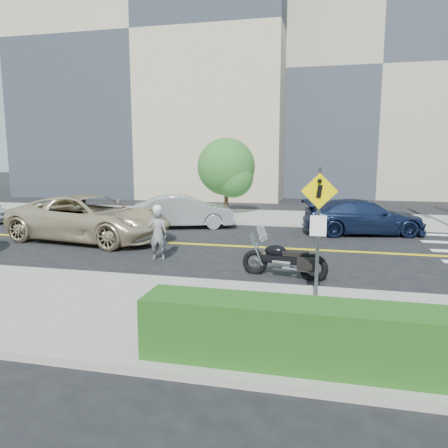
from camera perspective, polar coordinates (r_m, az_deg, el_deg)
The scene contains 13 objects.
ground_plane at distance 16.79m, azimuth -2.04°, elevation -2.73°, with size 120.00×120.00×0.00m, color black.
sidewalk_near at distance 9.99m, azimuth -13.66°, elevation -10.78°, with size 60.00×5.00×0.15m, color #9E9B91.
sidewalk_far at distance 23.99m, azimuth 2.69°, elevation 0.99°, with size 60.00×5.00×0.15m, color #9E9B91.
building_left at distance 41.49m, azimuth -7.86°, elevation 21.57°, with size 22.00×14.00×25.00m, color tan.
building_mid at distance 42.52m, azimuth 18.93°, elevation 17.44°, with size 18.00×14.00×20.00m, color #A39984.
hedge at distance 7.30m, azimuth 26.06°, elevation -14.20°, with size 9.00×0.90×1.00m, color #235619.
pedestrian_sign at distance 9.65m, azimuth 12.22°, elevation 0.14°, with size 0.78×0.08×3.00m.
motorcyclist at distance 14.41m, azimuth -8.63°, elevation -1.11°, with size 0.69×0.51×1.82m.
motorcycle at distance 12.39m, azimuth 7.92°, elevation -3.62°, with size 2.38×0.73×1.45m, color black, non-canonical shape.
suv at distance 18.29m, azimuth -17.09°, elevation 0.77°, with size 3.06×6.63×1.84m, color beige.
parked_car_silver at distance 20.75m, azimuth -5.24°, elevation 1.66°, with size 1.64×4.71×1.55m, color #B7B8BF.
parked_car_blue at distance 19.88m, azimuth 17.77°, elevation 0.88°, with size 2.11×5.19×1.51m, color #162242.
tree_far_a at distance 24.42m, azimuth 0.30°, elevation 7.47°, with size 3.19×3.19×4.36m.
Camera 1 is at (4.35, -15.85, 3.41)m, focal length 35.00 mm.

